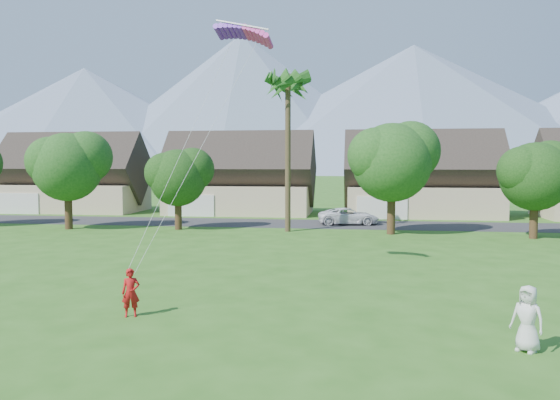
% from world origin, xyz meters
% --- Properties ---
extents(ground, '(500.00, 500.00, 0.00)m').
position_xyz_m(ground, '(0.00, 0.00, 0.00)').
color(ground, '#2D6019').
rests_on(ground, ground).
extents(street, '(90.00, 7.00, 0.01)m').
position_xyz_m(street, '(0.00, 34.00, 0.01)').
color(street, '#2D2D30').
rests_on(street, ground).
extents(kite_flyer, '(0.73, 0.60, 1.73)m').
position_xyz_m(kite_flyer, '(-4.52, 4.05, 0.86)').
color(kite_flyer, '#B01414').
rests_on(kite_flyer, ground).
extents(watcher, '(1.13, 1.08, 1.94)m').
position_xyz_m(watcher, '(8.35, 2.26, 0.97)').
color(watcher, silver).
rests_on(watcher, ground).
extents(parked_car, '(5.57, 3.18, 1.47)m').
position_xyz_m(parked_car, '(2.68, 34.00, 0.73)').
color(parked_car, white).
rests_on(parked_car, ground).
extents(mountain_ridge, '(540.00, 240.00, 70.00)m').
position_xyz_m(mountain_ridge, '(10.40, 260.00, 29.07)').
color(mountain_ridge, slate).
rests_on(mountain_ridge, ground).
extents(houses_row, '(72.75, 8.19, 8.86)m').
position_xyz_m(houses_row, '(0.49, 42.99, 3.44)').
color(houses_row, beige).
rests_on(houses_row, ground).
extents(tree_row, '(62.27, 6.67, 8.45)m').
position_xyz_m(tree_row, '(-1.14, 27.92, 4.89)').
color(tree_row, '#47301C').
rests_on(tree_row, ground).
extents(fan_palm, '(3.00, 3.00, 13.80)m').
position_xyz_m(fan_palm, '(-2.00, 28.50, 11.80)').
color(fan_palm, '#4C3D26').
rests_on(fan_palm, ground).
extents(parafoil_kite, '(2.79, 1.18, 0.50)m').
position_xyz_m(parafoil_kite, '(-1.73, 10.75, 11.42)').
color(parafoil_kite, '#681BD0').
rests_on(parafoil_kite, ground).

